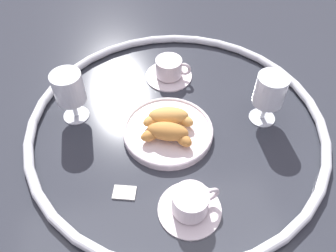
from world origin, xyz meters
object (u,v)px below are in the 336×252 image
Objects in this scene: croissant_large at (168,116)px; sugar_packet at (124,192)px; coffee_cup_near at (169,70)px; pastry_plate at (168,131)px; croissant_small at (168,133)px; juice_glass_left at (270,91)px; coffee_cup_far at (191,204)px; juice_glass_right at (69,89)px.

croissant_large is 2.69× the size of sugar_packet.
pastry_plate is at bearing 77.54° from coffee_cup_near.
juice_glass_left reaches higher than croissant_small.
coffee_cup_far is (-0.00, 0.22, 0.02)m from pastry_plate.
coffee_cup_far is at bearing 93.38° from croissant_small.
juice_glass_right reaches higher than croissant_large.
pastry_plate is 1.69× the size of croissant_large.
croissant_small is 0.25m from coffee_cup_near.
juice_glass_left is 0.42m from sugar_packet.
coffee_cup_near is at bearing -102.45° from croissant_large.
juice_glass_left is at bearing -172.56° from croissant_small.
pastry_plate is 0.20m from sugar_packet.
croissant_large reaches higher than sugar_packet.
croissant_small is (0.01, 0.03, 0.03)m from pastry_plate.
juice_glass_left is (-0.26, -0.03, 0.06)m from croissant_small.
croissant_small is at bearing 7.44° from juice_glass_left.
croissant_large is 0.22m from sugar_packet.
coffee_cup_far is at bearing 84.23° from coffee_cup_near.
pastry_plate is 4.54× the size of sugar_packet.
pastry_plate is 0.04m from croissant_small.
pastry_plate reaches higher than sugar_packet.
juice_glass_right is 0.29m from sugar_packet.
juice_glass_right reaches higher than croissant_small.
croissant_small reaches higher than pastry_plate.
juice_glass_left is (-0.25, -0.22, 0.07)m from coffee_cup_far.
pastry_plate is at bearing 153.86° from juice_glass_right.
coffee_cup_far is at bearing 41.44° from juice_glass_left.
sugar_packet is at bearing -27.45° from coffee_cup_far.
sugar_packet is (0.13, 0.15, -0.01)m from pastry_plate.
juice_glass_left is 2.80× the size of sugar_packet.
croissant_small is 0.17m from sugar_packet.
pastry_plate is 1.77× the size of croissant_small.
juice_glass_right is (0.48, -0.11, -0.00)m from juice_glass_left.
croissant_small is 0.19m from coffee_cup_far.
pastry_plate is at bearing -114.60° from sugar_packet.
croissant_large is 0.25m from juice_glass_right.
pastry_plate is 1.62× the size of juice_glass_right.
juice_glass_right is (0.23, -0.09, 0.06)m from croissant_large.
croissant_large is at bearing -102.56° from pastry_plate.
sugar_packet is (-0.10, 0.26, -0.09)m from juice_glass_right.
pastry_plate is at bearing -103.31° from croissant_small.
juice_glass_right is at bearing -32.75° from croissant_small.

